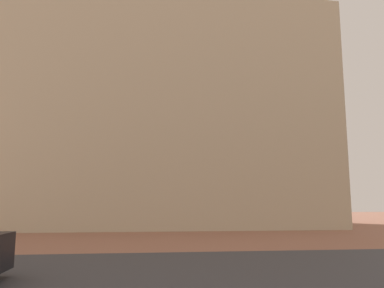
% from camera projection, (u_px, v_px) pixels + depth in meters
% --- Properties ---
extents(ground_plane, '(120.00, 120.00, 0.00)m').
position_uv_depth(ground_plane, '(179.00, 259.00, 10.65)').
color(ground_plane, '#93604C').
extents(street_asphalt_strip, '(120.00, 6.24, 0.00)m').
position_uv_depth(street_asphalt_strip, '(185.00, 268.00, 9.17)').
color(street_asphalt_strip, '#38383D').
rests_on(street_asphalt_strip, ground_plane).
extents(landmark_building, '(24.52, 16.10, 33.62)m').
position_uv_depth(landmark_building, '(147.00, 102.00, 30.20)').
color(landmark_building, beige).
rests_on(landmark_building, ground_plane).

